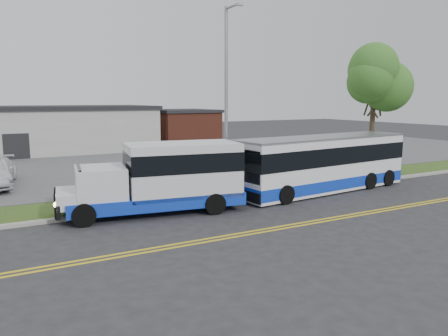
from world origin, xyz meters
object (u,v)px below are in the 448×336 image
tree_east (374,80)px  shuttle_bus (165,176)px  pedestrian (152,185)px  streetlight_near (227,94)px  transit_bus (323,163)px

tree_east → shuttle_bus: (-15.35, -2.51, -4.58)m
shuttle_bus → pedestrian: (-0.13, 1.41, -0.67)m
streetlight_near → pedestrian: bearing=-169.5°
shuttle_bus → tree_east: bearing=17.8°
streetlight_near → pedestrian: streetlight_near is taller
pedestrian → tree_east: bearing=-178.8°
streetlight_near → pedestrian: 6.24m
pedestrian → streetlight_near: bearing=-172.4°
tree_east → shuttle_bus: bearing=-170.7°
streetlight_near → transit_bus: size_ratio=0.87×
streetlight_near → shuttle_bus: (-4.35, -2.24, -3.60)m
streetlight_near → shuttle_bus: 6.07m
streetlight_near → pedestrian: size_ratio=5.53×
shuttle_bus → pedestrian: bearing=103.6°
tree_east → transit_bus: 8.13m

